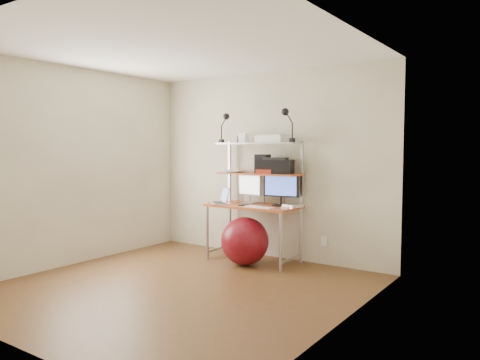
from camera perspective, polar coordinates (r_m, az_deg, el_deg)
The scene contains 20 objects.
room at distance 4.92m, azimuth -7.55°, elevation 1.18°, with size 3.60×3.60×3.60m.
computer_desk at distance 6.13m, azimuth 1.96°, elevation -0.99°, with size 1.20×0.60×1.57m.
wall_outlet at distance 6.07m, azimuth 10.23°, elevation -7.36°, with size 0.08×0.01×0.12m, color white.
monitor_silver at distance 6.26m, azimuth 1.19°, elevation -0.88°, with size 0.37×0.14×0.41m.
monitor_black at distance 5.99m, azimuth 5.03°, elevation -0.94°, with size 0.47×0.16×0.47m.
laptop at distance 6.24m, azimuth -2.23°, elevation -2.47°, with size 0.40×0.39×0.28m.
keyboard at distance 5.83m, azimuth 2.35°, elevation -3.32°, with size 0.39×0.11×0.01m, color white.
mouse at distance 5.74m, azimuth 5.50°, elevation -3.39°, with size 0.09×0.05×0.02m, color white.
mac_mini at distance 5.91m, azimuth 6.46°, elevation -3.12°, with size 0.19×0.19×0.04m, color silver.
phone at distance 6.04m, azimuth 0.37°, elevation -3.07°, with size 0.07×0.13×0.01m, color black.
printer at distance 6.07m, azimuth 4.39°, elevation 1.71°, with size 0.50×0.40×0.21m.
nas_cube at distance 6.14m, azimuth 2.77°, elevation 1.99°, with size 0.17×0.17×0.25m, color black.
red_box at distance 6.02m, azimuth 2.99°, elevation 1.05°, with size 0.20×0.13×0.06m, color red.
scanner at distance 6.08m, azimuth 3.96°, elevation 5.04°, with size 0.39×0.26×0.10m.
box_white at distance 6.28m, azimuth 0.45°, elevation 5.14°, with size 0.11×0.09×0.13m, color white.
box_grey at distance 6.38m, azimuth 0.25°, elevation 4.99°, with size 0.10×0.10×0.10m, color #29292B.
clip_lamp_left at distance 6.35m, azimuth -1.80°, elevation 7.17°, with size 0.16×0.09×0.40m.
clip_lamp_right at distance 5.92m, azimuth 5.71°, elevation 7.62°, with size 0.17×0.10×0.43m.
exercise_ball at distance 5.96m, azimuth 0.60°, elevation -7.45°, with size 0.61×0.61×0.61m, color maroon.
paper_stack at distance 6.38m, azimuth -0.61°, elevation 1.10°, with size 0.34×0.41×0.03m.
Camera 1 is at (3.30, -3.64, 1.49)m, focal length 35.00 mm.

